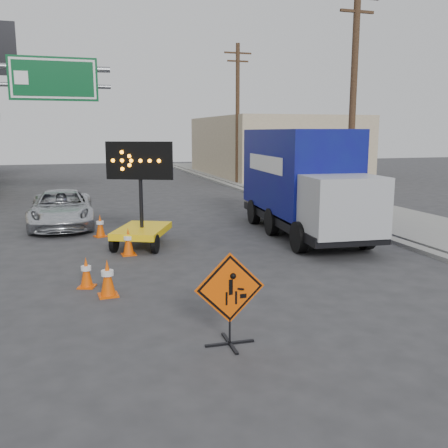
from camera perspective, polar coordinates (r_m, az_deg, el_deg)
name	(u,v)px	position (r m, az deg, el deg)	size (l,w,h in m)	color
ground	(239,342)	(8.59, 1.72, -13.37)	(100.00, 100.00, 0.00)	#2D2D30
curb_right	(280,202)	(24.70, 6.40, 2.50)	(0.40, 60.00, 0.12)	gray
sidewalk_right	(322,200)	(25.69, 11.12, 2.71)	(4.00, 60.00, 0.15)	gray
building_right_far	(273,147)	(40.55, 5.59, 8.81)	(10.00, 14.00, 4.60)	#C0AF8B
highway_gantry	(24,97)	(25.51, -21.86, 13.36)	(6.18, 0.38, 6.90)	slate
utility_pole_near	(353,100)	(20.41, 14.53, 13.58)	(1.80, 0.26, 9.00)	#4B3320
utility_pole_far	(238,113)	(33.18, 1.56, 12.60)	(1.80, 0.26, 9.00)	#4B3320
construction_sign	(230,297)	(8.22, 0.67, -8.29)	(1.18, 0.84, 1.57)	black
arrow_board	(142,224)	(15.38, -9.38, 0.00)	(2.15, 2.60, 3.19)	yellow
pickup_truck	(62,209)	(19.41, -18.07, 1.67)	(2.22, 4.81, 1.34)	silver
box_truck	(302,187)	(17.18, 8.90, 4.15)	(2.84, 7.63, 3.55)	black
cone_a	(108,278)	(10.99, -13.17, -6.01)	(0.44, 0.44, 0.81)	#E34D04
cone_b	(86,272)	(11.73, -15.47, -5.33)	(0.46, 0.46, 0.70)	#E34D04
cone_c	(128,241)	(14.48, -10.88, -1.97)	(0.42, 0.42, 0.79)	#E34D04
cone_d	(100,226)	(17.21, -13.96, -0.18)	(0.50, 0.50, 0.75)	#E34D04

